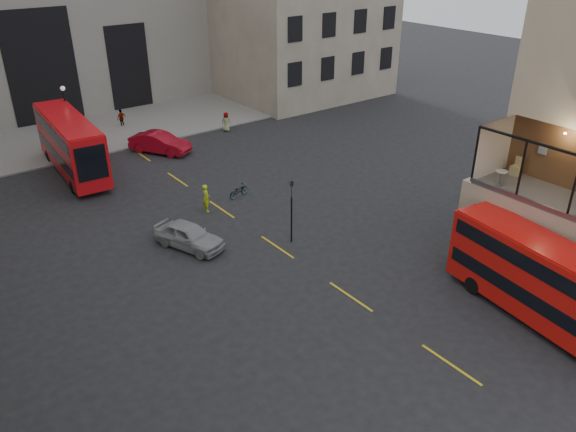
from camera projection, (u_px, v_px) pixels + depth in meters
ground at (481, 345)px, 24.01m from camera, size 140.00×140.00×0.00m
host_frontage at (572, 253)px, 26.49m from camera, size 3.00×11.00×4.50m
gateway at (16, 10)px, 51.05m from camera, size 35.00×10.60×18.00m
pavement_far at (59, 138)px, 47.67m from camera, size 40.00×12.00×0.12m
traffic_light_near at (292, 204)px, 30.87m from camera, size 0.16×0.20×3.80m
street_lamp_b at (69, 123)px, 43.78m from camera, size 0.36×0.36×5.33m
bus_near at (548, 281)px, 24.50m from camera, size 3.53×9.91×3.87m
bus_far at (70, 142)px, 40.03m from camera, size 3.07×10.63×4.19m
car_a at (189, 235)px, 31.14m from camera, size 3.13×4.58×1.45m
car_b at (160, 143)px, 44.47m from camera, size 4.04×5.09×1.62m
bicycle at (238, 191)px, 37.20m from camera, size 1.73×0.96×0.86m
cyclist at (206, 198)px, 35.12m from camera, size 0.60×0.75×1.79m
pedestrian_b at (75, 139)px, 45.33m from camera, size 1.15×1.20×1.64m
pedestrian_c at (121, 118)px, 50.35m from camera, size 1.02×0.68×1.60m
pedestrian_d at (226, 122)px, 49.19m from camera, size 0.95×0.98×1.69m
cafe_table_far at (501, 176)px, 27.54m from camera, size 0.60×0.60×0.75m
cafe_chair_d at (516, 170)px, 28.75m from camera, size 0.48×0.48×0.96m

